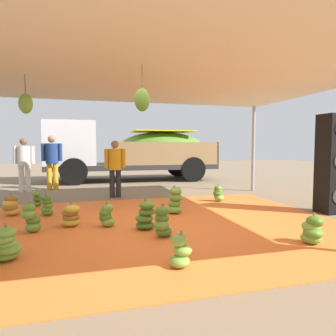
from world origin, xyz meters
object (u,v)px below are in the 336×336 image
banana_bunch_4 (180,252)px  banana_bunch_9 (146,216)px  banana_bunch_0 (71,216)px  banana_bunch_2 (5,245)px  banana_bunch_3 (312,231)px  banana_bunch_6 (175,201)px  worker_0 (24,161)px  banana_bunch_5 (37,199)px  cargo_truck_main (129,150)px  banana_bunch_8 (107,216)px  banana_bunch_14 (218,194)px  banana_bunch_1 (162,223)px  worker_2 (115,164)px  speaker_stack (331,164)px  banana_bunch_11 (11,206)px  banana_bunch_7 (31,219)px  banana_bunch_10 (47,206)px  worker_1 (52,158)px

banana_bunch_4 → banana_bunch_9: banana_bunch_9 is taller
banana_bunch_0 → banana_bunch_2: 1.64m
banana_bunch_0 → banana_bunch_3: bearing=-29.7°
banana_bunch_6 → worker_0: size_ratio=0.35×
banana_bunch_5 → banana_bunch_9: (2.09, -2.60, 0.06)m
banana_bunch_0 → cargo_truck_main: (2.05, 7.10, 1.08)m
banana_bunch_8 → banana_bunch_14: (2.94, 1.73, 0.01)m
banana_bunch_5 → banana_bunch_9: 3.34m
banana_bunch_0 → banana_bunch_1: size_ratio=0.88×
banana_bunch_8 → worker_2: worker_2 is taller
banana_bunch_0 → speaker_stack: speaker_stack is taller
banana_bunch_2 → banana_bunch_1: bearing=11.6°
banana_bunch_6 → banana_bunch_11: banana_bunch_6 is taller
banana_bunch_2 → banana_bunch_8: size_ratio=1.07×
banana_bunch_11 → speaker_stack: size_ratio=0.22×
banana_bunch_7 → banana_bunch_4: bearing=-46.1°
banana_bunch_3 → worker_2: (-2.36, 4.84, 0.72)m
banana_bunch_7 → speaker_stack: speaker_stack is taller
banana_bunch_0 → banana_bunch_3: 3.93m
banana_bunch_2 → banana_bunch_4: (2.02, -0.76, -0.02)m
banana_bunch_1 → banana_bunch_14: 3.35m
banana_bunch_14 → banana_bunch_3: bearing=-92.2°
banana_bunch_10 → worker_0: (-1.06, 3.65, 0.77)m
banana_bunch_9 → worker_1: (-2.03, 5.57, 0.81)m
banana_bunch_3 → worker_2: worker_2 is taller
banana_bunch_6 → worker_2: (-1.01, 2.42, 0.66)m
worker_0 → banana_bunch_7: bearing=-78.8°
banana_bunch_5 → cargo_truck_main: bearing=60.1°
cargo_truck_main → banana_bunch_14: bearing=-74.9°
cargo_truck_main → worker_2: bearing=-103.2°
banana_bunch_14 → cargo_truck_main: (-1.50, 5.57, 1.07)m
banana_bunch_0 → banana_bunch_6: size_ratio=0.77×
banana_bunch_8 → banana_bunch_10: banana_bunch_10 is taller
cargo_truck_main → worker_1: (-2.84, -2.08, -0.23)m
banana_bunch_0 → banana_bunch_8: size_ratio=1.03×
banana_bunch_7 → worker_2: size_ratio=0.33×
banana_bunch_3 → banana_bunch_11: 5.57m
banana_bunch_11 → banana_bunch_1: bearing=-40.1°
banana_bunch_4 → banana_bunch_1: bearing=85.9°
cargo_truck_main → banana_bunch_4: bearing=-94.5°
cargo_truck_main → speaker_stack: size_ratio=3.27×
banana_bunch_11 → worker_1: worker_1 is taller
banana_bunch_14 → worker_2: size_ratio=0.28×
banana_bunch_14 → worker_1: size_ratio=0.25×
banana_bunch_2 → banana_bunch_7: (0.10, 1.24, 0.04)m
cargo_truck_main → speaker_stack: cargo_truck_main is taller
banana_bunch_11 → banana_bunch_2: bearing=-79.1°
banana_bunch_9 → banana_bunch_4: bearing=-87.2°
banana_bunch_1 → banana_bunch_10: banana_bunch_1 is taller
banana_bunch_6 → banana_bunch_1: bearing=-113.5°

